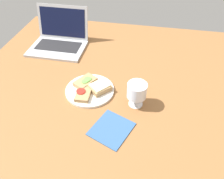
{
  "coord_description": "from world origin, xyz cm",
  "views": [
    {
      "loc": [
        18.72,
        -78.55,
        74.37
      ],
      "look_at": [
        4.85,
        -6.89,
        8.0
      ],
      "focal_mm": 35.0,
      "sensor_mm": 36.0,
      "label": 1
    }
  ],
  "objects_px": {
    "sandwich_with_cheese": "(100,87)",
    "wine_glass": "(137,91)",
    "laptop": "(59,39)",
    "napkin": "(111,129)",
    "sandwich_with_cucumber": "(85,82)",
    "plate": "(90,90)",
    "sandwich_with_tomato": "(83,94)"
  },
  "relations": [
    {
      "from": "sandwich_with_cucumber",
      "to": "sandwich_with_tomato",
      "type": "bearing_deg",
      "value": -80.6
    },
    {
      "from": "napkin",
      "to": "sandwich_with_tomato",
      "type": "bearing_deg",
      "value": 135.94
    },
    {
      "from": "wine_glass",
      "to": "laptop",
      "type": "bearing_deg",
      "value": 141.12
    },
    {
      "from": "plate",
      "to": "wine_glass",
      "type": "relative_size",
      "value": 1.99
    },
    {
      "from": "plate",
      "to": "laptop",
      "type": "height_order",
      "value": "laptop"
    },
    {
      "from": "wine_glass",
      "to": "sandwich_with_cucumber",
      "type": "bearing_deg",
      "value": 162.36
    },
    {
      "from": "sandwich_with_cheese",
      "to": "wine_glass",
      "type": "height_order",
      "value": "wine_glass"
    },
    {
      "from": "plate",
      "to": "sandwich_with_cucumber",
      "type": "distance_m",
      "value": 0.05
    },
    {
      "from": "sandwich_with_tomato",
      "to": "wine_glass",
      "type": "relative_size",
      "value": 0.87
    },
    {
      "from": "sandwich_with_cheese",
      "to": "sandwich_with_cucumber",
      "type": "distance_m",
      "value": 0.08
    },
    {
      "from": "wine_glass",
      "to": "napkin",
      "type": "relative_size",
      "value": 0.75
    },
    {
      "from": "sandwich_with_cucumber",
      "to": "napkin",
      "type": "height_order",
      "value": "sandwich_with_cucumber"
    },
    {
      "from": "sandwich_with_cheese",
      "to": "napkin",
      "type": "bearing_deg",
      "value": -65.33
    },
    {
      "from": "sandwich_with_tomato",
      "to": "laptop",
      "type": "distance_m",
      "value": 0.5
    },
    {
      "from": "sandwich_with_tomato",
      "to": "sandwich_with_cheese",
      "type": "xyz_separation_m",
      "value": [
        0.07,
        0.05,
        0.0
      ]
    },
    {
      "from": "sandwich_with_cheese",
      "to": "laptop",
      "type": "distance_m",
      "value": 0.5
    },
    {
      "from": "sandwich_with_cheese",
      "to": "wine_glass",
      "type": "bearing_deg",
      "value": -16.64
    },
    {
      "from": "plate",
      "to": "napkin",
      "type": "distance_m",
      "value": 0.25
    },
    {
      "from": "sandwich_with_cucumber",
      "to": "napkin",
      "type": "bearing_deg",
      "value": -53.73
    },
    {
      "from": "plate",
      "to": "laptop",
      "type": "bearing_deg",
      "value": 128.04
    },
    {
      "from": "laptop",
      "to": "wine_glass",
      "type": "bearing_deg",
      "value": -38.88
    },
    {
      "from": "sandwich_with_cucumber",
      "to": "napkin",
      "type": "distance_m",
      "value": 0.3
    },
    {
      "from": "laptop",
      "to": "napkin",
      "type": "distance_m",
      "value": 0.73
    },
    {
      "from": "sandwich_with_tomato",
      "to": "wine_glass",
      "type": "height_order",
      "value": "wine_glass"
    },
    {
      "from": "plate",
      "to": "wine_glass",
      "type": "distance_m",
      "value": 0.24
    },
    {
      "from": "napkin",
      "to": "sandwich_with_cucumber",
      "type": "bearing_deg",
      "value": 126.27
    },
    {
      "from": "napkin",
      "to": "laptop",
      "type": "bearing_deg",
      "value": 127.19
    },
    {
      "from": "sandwich_with_cheese",
      "to": "sandwich_with_cucumber",
      "type": "xyz_separation_m",
      "value": [
        -0.08,
        0.03,
        -0.0
      ]
    },
    {
      "from": "sandwich_with_tomato",
      "to": "sandwich_with_cheese",
      "type": "height_order",
      "value": "sandwich_with_cheese"
    },
    {
      "from": "wine_glass",
      "to": "napkin",
      "type": "xyz_separation_m",
      "value": [
        -0.08,
        -0.16,
        -0.08
      ]
    },
    {
      "from": "sandwich_with_cucumber",
      "to": "wine_glass",
      "type": "xyz_separation_m",
      "value": [
        0.26,
        -0.08,
        0.05
      ]
    },
    {
      "from": "sandwich_with_tomato",
      "to": "laptop",
      "type": "height_order",
      "value": "laptop"
    }
  ]
}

